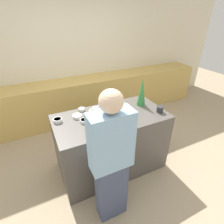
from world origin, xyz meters
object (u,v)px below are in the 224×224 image
object	(u,v)px
gingerbread_house	(117,113)
candy_bowl_center_rear	(84,121)
candy_bowl_behind_tray	(77,116)
candy_bowl_near_tray_left	(101,108)
candy_bowl_far_left	(122,104)
candy_bowl_far_right	(82,109)
decorative_tree	(142,92)
candy_bowl_near_tray_right	(58,120)
mug	(160,109)
person	(111,161)
baking_tray	(117,120)
candy_bowl_front_corner	(94,112)

from	to	relation	value
gingerbread_house	candy_bowl_center_rear	bearing A→B (deg)	160.67
candy_bowl_behind_tray	candy_bowl_center_rear	size ratio (longest dim) A/B	1.19
gingerbread_house	candy_bowl_near_tray_left	size ratio (longest dim) A/B	1.93
candy_bowl_behind_tray	candy_bowl_near_tray_left	size ratio (longest dim) A/B	0.99
candy_bowl_far_left	candy_bowl_far_right	bearing A→B (deg)	167.19
candy_bowl_behind_tray	gingerbread_house	bearing A→B (deg)	-33.16
decorative_tree	candy_bowl_far_left	distance (m)	0.34
candy_bowl_far_right	candy_bowl_near_tray_left	size ratio (longest dim) A/B	0.72
candy_bowl_center_rear	candy_bowl_near_tray_right	distance (m)	0.34
gingerbread_house	mug	bearing A→B (deg)	-6.35
candy_bowl_behind_tray	candy_bowl_near_tray_left	bearing A→B (deg)	10.51
candy_bowl_near_tray_right	person	bearing A→B (deg)	-66.89
candy_bowl_behind_tray	candy_bowl_near_tray_right	distance (m)	0.25
candy_bowl_far_right	candy_bowl_behind_tray	bearing A→B (deg)	-124.07
person	gingerbread_house	bearing A→B (deg)	57.48
gingerbread_house	decorative_tree	world-z (taller)	decorative_tree
candy_bowl_behind_tray	person	distance (m)	0.84
candy_bowl_far_left	decorative_tree	bearing A→B (deg)	-16.59
mug	person	distance (m)	1.09
person	mug	bearing A→B (deg)	25.66
gingerbread_house	candy_bowl_near_tray_right	distance (m)	0.76
person	candy_bowl_far_left	bearing A→B (deg)	55.60
candy_bowl_far_right	gingerbread_house	bearing A→B (deg)	-52.91
baking_tray	candy_bowl_center_rear	size ratio (longest dim) A/B	3.61
candy_bowl_far_right	candy_bowl_front_corner	size ratio (longest dim) A/B	0.72
gingerbread_house	decorative_tree	size ratio (longest dim) A/B	0.59
candy_bowl_far_left	candy_bowl_behind_tray	bearing A→B (deg)	-177.89
person	candy_bowl_near_tray_left	bearing A→B (deg)	73.54
candy_bowl_far_left	person	world-z (taller)	person
baking_tray	gingerbread_house	world-z (taller)	gingerbread_house
gingerbread_house	candy_bowl_far_left	distance (m)	0.40
gingerbread_house	mug	xyz separation A→B (m)	(0.63, -0.07, -0.06)
candy_bowl_far_left	mug	bearing A→B (deg)	-44.66
candy_bowl_front_corner	candy_bowl_near_tray_left	bearing A→B (deg)	25.26
gingerbread_house	person	xyz separation A→B (m)	(-0.34, -0.54, -0.19)
candy_bowl_far_left	candy_bowl_near_tray_left	bearing A→B (deg)	172.42
baking_tray	mug	world-z (taller)	mug
decorative_tree	candy_bowl_near_tray_right	world-z (taller)	decorative_tree
candy_bowl_behind_tray	candy_bowl_far_right	world-z (taller)	same
candy_bowl_far_left	candy_bowl_near_tray_left	world-z (taller)	candy_bowl_far_left
baking_tray	candy_bowl_far_left	distance (m)	0.40
candy_bowl_far_right	candy_bowl_near_tray_right	xyz separation A→B (m)	(-0.36, -0.16, 0.01)
baking_tray	person	size ratio (longest dim) A/B	0.24
candy_bowl_center_rear	candy_bowl_near_tray_left	distance (m)	0.39
candy_bowl_near_tray_left	person	xyz separation A→B (m)	(-0.26, -0.90, -0.11)
candy_bowl_near_tray_left	candy_bowl_front_corner	world-z (taller)	candy_bowl_front_corner
decorative_tree	candy_bowl_center_rear	xyz separation A→B (m)	(-0.92, -0.09, -0.18)
gingerbread_house	candy_bowl_far_left	bearing A→B (deg)	52.58
candy_bowl_far_right	candy_bowl_near_tray_right	size ratio (longest dim) A/B	0.81
mug	decorative_tree	bearing A→B (deg)	110.39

